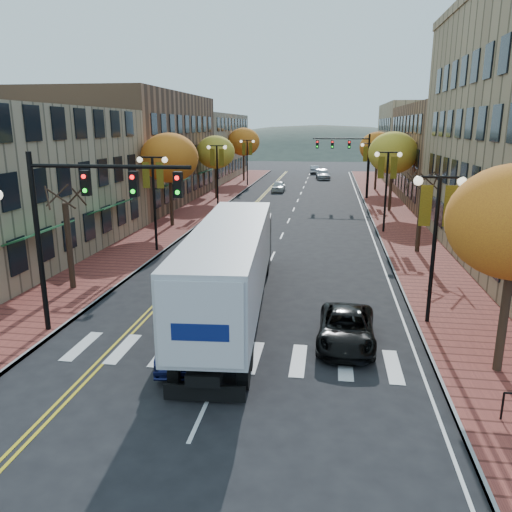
% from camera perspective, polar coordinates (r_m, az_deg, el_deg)
% --- Properties ---
extents(ground, '(200.00, 200.00, 0.00)m').
position_cam_1_polar(ground, '(16.30, -4.69, -14.36)').
color(ground, black).
rests_on(ground, ground).
extents(sidewalk_left, '(4.00, 85.00, 0.15)m').
position_cam_1_polar(sidewalk_left, '(48.60, -6.49, 5.36)').
color(sidewalk_left, brown).
rests_on(sidewalk_left, ground).
extents(sidewalk_right, '(4.00, 85.00, 0.15)m').
position_cam_1_polar(sidewalk_right, '(47.35, 15.15, 4.69)').
color(sidewalk_right, brown).
rests_on(sidewalk_right, ground).
extents(building_left_mid, '(12.00, 24.00, 11.00)m').
position_cam_1_polar(building_left_mid, '(53.90, -14.13, 11.74)').
color(building_left_mid, brown).
rests_on(building_left_mid, ground).
extents(building_left_far, '(12.00, 26.00, 9.50)m').
position_cam_1_polar(building_left_far, '(77.63, -7.00, 12.29)').
color(building_left_far, '#9E8966').
rests_on(building_left_far, ground).
extents(building_right_mid, '(15.00, 24.00, 10.00)m').
position_cam_1_polar(building_right_mid, '(57.95, 23.94, 10.62)').
color(building_right_mid, brown).
rests_on(building_right_mid, ground).
extents(building_right_far, '(15.00, 20.00, 11.00)m').
position_cam_1_polar(building_right_far, '(79.35, 19.83, 12.15)').
color(building_right_far, '#9E8966').
rests_on(building_right_far, ground).
extents(tree_left_a, '(0.28, 0.28, 4.20)m').
position_cam_1_polar(tree_left_a, '(25.73, -20.56, 1.07)').
color(tree_left_a, '#382619').
rests_on(tree_left_a, sidewalk_left).
extents(tree_left_b, '(4.48, 4.48, 7.21)m').
position_cam_1_polar(tree_left_b, '(39.89, -9.86, 10.98)').
color(tree_left_b, '#382619').
rests_on(tree_left_b, sidewalk_left).
extents(tree_left_c, '(4.16, 4.16, 6.69)m').
position_cam_1_polar(tree_left_c, '(55.32, -4.64, 11.73)').
color(tree_left_c, '#382619').
rests_on(tree_left_c, sidewalk_left).
extents(tree_left_d, '(4.61, 4.61, 7.42)m').
position_cam_1_polar(tree_left_d, '(72.94, -1.42, 12.91)').
color(tree_left_d, '#382619').
rests_on(tree_left_d, sidewalk_left).
extents(tree_right_b, '(0.28, 0.28, 4.20)m').
position_cam_1_polar(tree_right_b, '(32.84, 18.19, 4.07)').
color(tree_right_b, '#382619').
rests_on(tree_right_b, sidewalk_right).
extents(tree_right_c, '(4.48, 4.48, 7.21)m').
position_cam_1_polar(tree_right_c, '(48.25, 15.39, 11.29)').
color(tree_right_c, '#382619').
rests_on(tree_right_c, sidewalk_right).
extents(tree_right_d, '(4.35, 4.35, 7.00)m').
position_cam_1_polar(tree_right_d, '(64.16, 13.71, 11.98)').
color(tree_right_d, '#382619').
rests_on(tree_right_d, sidewalk_right).
extents(lamp_left_b, '(1.96, 0.36, 6.05)m').
position_cam_1_polar(lamp_left_b, '(31.97, -11.64, 7.93)').
color(lamp_left_b, black).
rests_on(lamp_left_b, ground).
extents(lamp_left_c, '(1.96, 0.36, 6.05)m').
position_cam_1_polar(lamp_left_c, '(49.20, -4.47, 10.47)').
color(lamp_left_c, black).
rests_on(lamp_left_c, ground).
extents(lamp_left_d, '(1.96, 0.36, 6.05)m').
position_cam_1_polar(lamp_left_d, '(66.84, -1.01, 11.63)').
color(lamp_left_d, black).
rests_on(lamp_left_d, ground).
extents(lamp_right_a, '(1.96, 0.36, 6.05)m').
position_cam_1_polar(lamp_right_a, '(20.60, 19.91, 3.74)').
color(lamp_right_a, black).
rests_on(lamp_right_a, ground).
extents(lamp_right_b, '(1.96, 0.36, 6.05)m').
position_cam_1_polar(lamp_right_b, '(38.25, 14.74, 8.83)').
color(lamp_right_b, black).
rests_on(lamp_right_b, ground).
extents(lamp_right_c, '(1.96, 0.36, 6.05)m').
position_cam_1_polar(lamp_right_c, '(56.12, 12.81, 10.68)').
color(lamp_right_c, black).
rests_on(lamp_right_c, ground).
extents(traffic_mast_near, '(6.10, 0.35, 7.00)m').
position_cam_1_polar(traffic_mast_near, '(19.25, -19.10, 4.99)').
color(traffic_mast_near, black).
rests_on(traffic_mast_near, ground).
extents(traffic_mast_far, '(6.10, 0.34, 7.00)m').
position_cam_1_polar(traffic_mast_far, '(55.97, 10.75, 11.42)').
color(traffic_mast_far, black).
rests_on(traffic_mast_far, ground).
extents(semi_truck, '(3.74, 16.27, 4.03)m').
position_cam_1_polar(semi_truck, '(21.31, -2.58, -0.40)').
color(semi_truck, black).
rests_on(semi_truck, ground).
extents(navy_sedan, '(2.14, 4.68, 1.49)m').
position_cam_1_polar(navy_sedan, '(17.85, -7.68, -9.08)').
color(navy_sedan, '#0D1237').
rests_on(navy_sedan, ground).
extents(black_suv, '(2.22, 4.54, 1.24)m').
position_cam_1_polar(black_suv, '(18.97, 10.29, -8.12)').
color(black_suv, black).
rests_on(black_suv, ground).
extents(car_far_white, '(1.60, 3.87, 1.31)m').
position_cam_1_polar(car_far_white, '(61.71, 2.60, 7.97)').
color(car_far_white, silver).
rests_on(car_far_white, ground).
extents(car_far_silver, '(2.41, 4.98, 1.40)m').
position_cam_1_polar(car_far_silver, '(76.85, 7.66, 9.22)').
color(car_far_silver, '#94949B').
rests_on(car_far_silver, ground).
extents(car_far_oncoming, '(1.65, 4.13, 1.34)m').
position_cam_1_polar(car_far_oncoming, '(85.77, 6.69, 9.79)').
color(car_far_oncoming, '#A09FA7').
rests_on(car_far_oncoming, ground).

